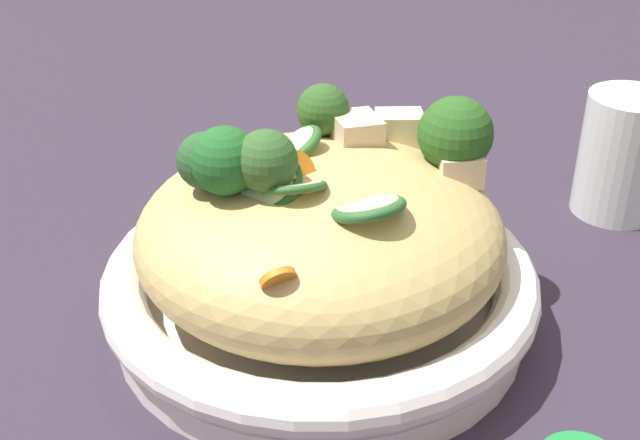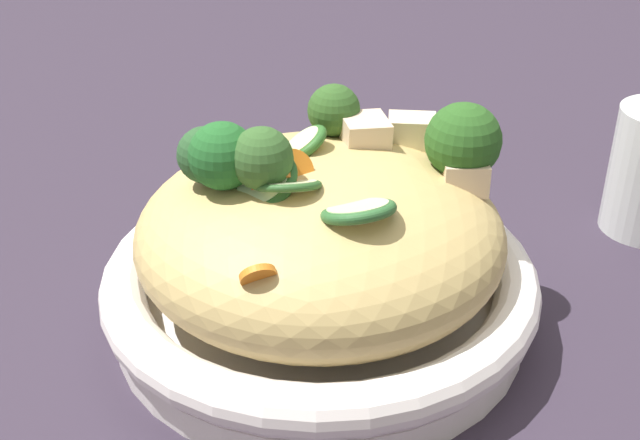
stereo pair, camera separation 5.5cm
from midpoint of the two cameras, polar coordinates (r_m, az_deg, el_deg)
name	(u,v)px [view 1 (the left image)]	position (r m, az deg, el deg)	size (l,w,h in m)	color
ground_plane	(320,318)	(0.60, -2.67, -6.80)	(3.00, 3.00, 0.00)	#2F2634
serving_bowl	(320,288)	(0.58, -2.73, -4.71)	(0.30, 0.30, 0.05)	white
noodle_heap	(320,233)	(0.56, -2.84, -0.97)	(0.25, 0.25, 0.10)	tan
broccoli_florets	(332,145)	(0.54, -2.11, 5.07)	(0.14, 0.21, 0.07)	#99B86C
carrot_coins	(299,172)	(0.54, -4.37, 3.22)	(0.14, 0.19, 0.05)	orange
zucchini_slices	(309,184)	(0.51, -3.82, 2.41)	(0.14, 0.10, 0.03)	beige
chicken_chunks	(399,142)	(0.59, 2.73, 5.27)	(0.11, 0.08, 0.04)	beige
drinking_glass	(623,155)	(0.74, 17.95, 4.18)	(0.07, 0.07, 0.11)	silver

